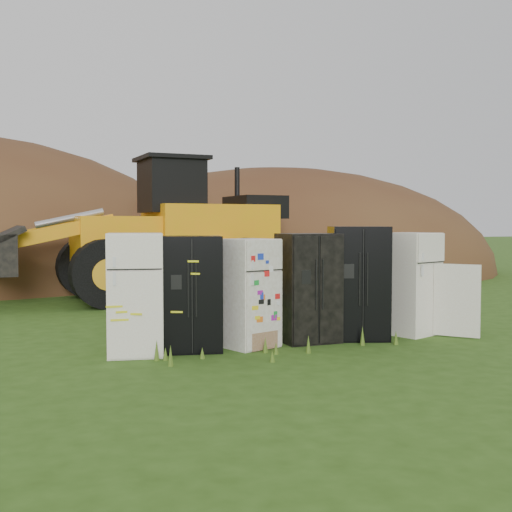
{
  "coord_description": "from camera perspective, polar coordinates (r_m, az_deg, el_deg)",
  "views": [
    {
      "loc": [
        -4.04,
        -9.16,
        1.9
      ],
      "look_at": [
        0.25,
        2.0,
        1.28
      ],
      "focal_mm": 45.0,
      "sensor_mm": 36.0,
      "label": 1
    }
  ],
  "objects": [
    {
      "name": "wheel_loader",
      "position": [
        15.89,
        -10.57,
        2.44
      ],
      "size": [
        7.44,
        3.35,
        3.53
      ],
      "primitive_type": null,
      "rotation": [
        0.0,
        0.0,
        0.05
      ],
      "color": "orange",
      "rests_on": "ground"
    },
    {
      "name": "dirt_mound_back",
      "position": [
        27.09,
        -11.62,
        -1.09
      ],
      "size": [
        15.85,
        10.57,
        5.74
      ],
      "primitive_type": "ellipsoid",
      "color": "#4A2817",
      "rests_on": "ground"
    },
    {
      "name": "fridge_black_side",
      "position": [
        9.57,
        -5.83,
        -3.32
      ],
      "size": [
        1.02,
        0.87,
        1.71
      ],
      "primitive_type": null,
      "rotation": [
        0.0,
        0.0,
        -0.21
      ],
      "color": "black",
      "rests_on": "ground"
    },
    {
      "name": "fridge_black_right",
      "position": [
        10.61,
        9.08,
        -2.36
      ],
      "size": [
        1.12,
        1.02,
        1.84
      ],
      "primitive_type": null,
      "rotation": [
        0.0,
        0.0,
        -0.33
      ],
      "color": "black",
      "rests_on": "ground"
    },
    {
      "name": "fridge_sticker",
      "position": [
        9.8,
        -0.64,
        -3.31
      ],
      "size": [
        0.93,
        0.9,
        1.66
      ],
      "primitive_type": null,
      "rotation": [
        0.0,
        0.0,
        0.36
      ],
      "color": "white",
      "rests_on": "ground"
    },
    {
      "name": "fridge_open_door",
      "position": [
        11.23,
        13.65,
        -2.4
      ],
      "size": [
        0.99,
        0.95,
        1.73
      ],
      "primitive_type": null,
      "rotation": [
        0.0,
        0.0,
        0.36
      ],
      "color": "white",
      "rests_on": "ground"
    },
    {
      "name": "fridge_leftmost",
      "position": [
        9.37,
        -10.69,
        -3.35
      ],
      "size": [
        0.9,
        0.88,
        1.75
      ],
      "primitive_type": null,
      "rotation": [
        0.0,
        0.0,
        -0.19
      ],
      "color": "white",
      "rests_on": "ground"
    },
    {
      "name": "fridge_dark_mid",
      "position": [
        10.26,
        4.67,
        -2.83
      ],
      "size": [
        0.88,
        0.72,
        1.73
      ],
      "primitive_type": null,
      "rotation": [
        0.0,
        0.0,
        -0.0
      ],
      "color": "black",
      "rests_on": "ground"
    },
    {
      "name": "ground",
      "position": [
        10.19,
        2.73,
        -7.77
      ],
      "size": [
        120.0,
        120.0,
        0.0
      ],
      "primitive_type": "plane",
      "color": "#2D4D14",
      "rests_on": "ground"
    },
    {
      "name": "dirt_mound_right",
      "position": [
        23.72,
        2.25,
        -1.61
      ],
      "size": [
        16.84,
        12.35,
        7.79
      ],
      "primitive_type": "ellipsoid",
      "color": "#4A2817",
      "rests_on": "ground"
    }
  ]
}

